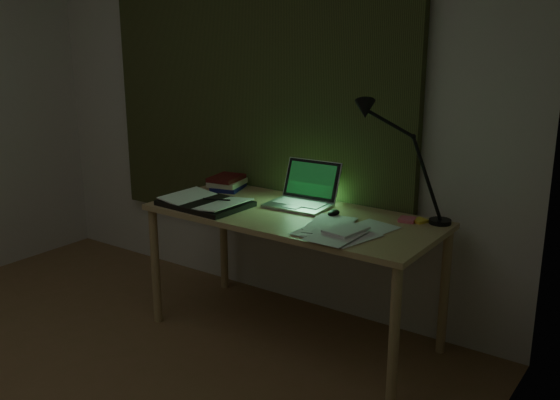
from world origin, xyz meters
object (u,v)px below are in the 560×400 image
(book_stack, at_px, (227,182))
(desk_lamp, at_px, (444,166))
(loose_papers, at_px, (339,228))
(desk, at_px, (293,276))
(laptop, at_px, (298,186))
(open_textbook, at_px, (205,202))

(book_stack, xyz_separation_m, desk_lamp, (1.33, 0.07, 0.26))
(loose_papers, distance_m, desk_lamp, 0.60)
(desk, relative_size, laptop, 4.13)
(desk, height_order, open_textbook, open_textbook)
(desk, distance_m, laptop, 0.50)
(book_stack, height_order, loose_papers, book_stack)
(desk, relative_size, open_textbook, 3.37)
(desk, xyz_separation_m, laptop, (-0.05, 0.12, 0.48))
(desk, bearing_deg, desk_lamp, 21.25)
(loose_papers, height_order, desk_lamp, desk_lamp)
(desk, height_order, desk_lamp, desk_lamp)
(laptop, bearing_deg, book_stack, 168.22)
(loose_papers, bearing_deg, laptop, 149.98)
(book_stack, relative_size, loose_papers, 0.62)
(desk, distance_m, book_stack, 0.77)
(desk_lamp, bearing_deg, desk, -160.61)
(open_textbook, height_order, book_stack, book_stack)
(book_stack, xyz_separation_m, loose_papers, (0.96, -0.31, -0.03))
(desk, xyz_separation_m, open_textbook, (-0.48, -0.16, 0.38))
(laptop, relative_size, book_stack, 1.77)
(open_textbook, height_order, loose_papers, open_textbook)
(open_textbook, relative_size, book_stack, 2.18)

